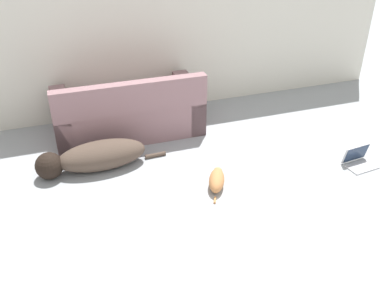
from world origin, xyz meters
The scene contains 5 objects.
wall_back centered at (0.00, 3.69, 1.22)m, with size 6.86×0.06×2.45m.
couch centered at (-0.60, 3.09, 0.28)m, with size 1.86×0.88×0.83m.
dog centered at (-1.16, 2.36, 0.16)m, with size 1.49×0.45×0.32m.
cat centered at (0.05, 1.61, 0.09)m, with size 0.32×0.54×0.18m.
laptop_open centered at (1.76, 1.48, 0.07)m, with size 0.37×0.30×0.22m.
Camera 1 is at (-1.39, -1.85, 2.75)m, focal length 40.00 mm.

